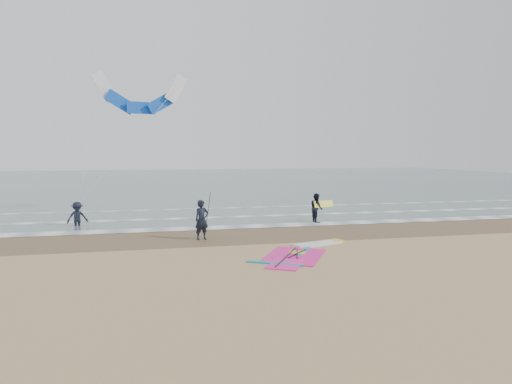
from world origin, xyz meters
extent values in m
plane|color=tan|center=(0.00, 0.00, 0.00)|extent=(120.00, 120.00, 0.00)
cube|color=#47605E|center=(0.00, 48.00, 0.01)|extent=(120.00, 80.00, 0.02)
cube|color=brown|center=(0.00, 6.00, 0.00)|extent=(120.00, 5.00, 0.01)
cube|color=white|center=(0.00, 8.20, 0.03)|extent=(120.00, 1.20, 0.02)
cube|color=white|center=(0.00, 12.00, 0.03)|extent=(120.00, 0.70, 0.02)
cube|color=white|center=(0.00, 16.50, 0.03)|extent=(120.00, 0.50, 0.01)
cube|color=white|center=(1.60, 2.83, 0.06)|extent=(2.40, 1.27, 0.11)
cube|color=yellow|center=(2.62, 3.15, 0.06)|extent=(0.57, 0.66, 0.12)
cube|color=#FF2097|center=(-0.08, 0.96, 0.02)|extent=(3.27, 3.61, 0.04)
cube|color=#FF2097|center=(-0.78, -0.25, 0.02)|extent=(1.81, 2.01, 0.04)
cube|color=#0C8C99|center=(0.85, 2.18, 0.02)|extent=(1.67, 2.69, 0.05)
cube|color=#0C8C99|center=(-1.15, -0.06, 0.02)|extent=(1.96, 1.25, 0.05)
cube|color=yellow|center=(0.20, 1.43, 0.02)|extent=(0.84, 0.81, 0.05)
cylinder|color=black|center=(-0.46, 0.78, 0.05)|extent=(1.73, 2.93, 0.06)
cylinder|color=black|center=(0.10, 1.15, 0.07)|extent=(1.15, 1.27, 0.04)
cylinder|color=black|center=(0.10, 1.15, 0.07)|extent=(0.55, 1.61, 0.04)
imported|color=black|center=(-3.27, 5.14, 0.93)|extent=(0.79, 0.64, 1.87)
imported|color=black|center=(3.76, 8.91, 0.85)|extent=(0.68, 0.85, 1.70)
imported|color=black|center=(-9.55, 10.42, 0.86)|extent=(1.24, 0.93, 1.71)
cylinder|color=black|center=(-2.97, 5.14, 1.37)|extent=(0.17, 0.86, 1.82)
cube|color=yellow|center=(4.16, 8.81, 1.08)|extent=(1.30, 0.51, 0.39)
cube|color=white|center=(-8.41, 15.21, 8.27)|extent=(1.58, 0.57, 2.02)
cube|color=blue|center=(-7.45, 15.21, 7.30)|extent=(1.96, 0.69, 1.62)
cube|color=blue|center=(-6.13, 15.21, 6.95)|extent=(1.83, 0.65, 0.78)
cube|color=blue|center=(-4.81, 15.21, 7.30)|extent=(1.96, 0.69, 1.62)
cube|color=white|center=(-3.85, 15.21, 8.27)|extent=(1.58, 0.57, 2.02)
cylinder|color=beige|center=(-8.98, 12.81, 4.70)|extent=(1.16, 4.81, 7.14)
cylinder|color=beige|center=(-6.70, 12.81, 4.70)|extent=(5.72, 4.82, 7.15)
camera|label=1|loc=(-5.41, -15.89, 4.12)|focal=32.00mm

